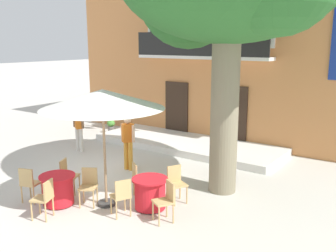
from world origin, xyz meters
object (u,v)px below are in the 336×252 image
at_px(cafe_chair_middle_2, 139,178).
at_px(cafe_umbrella, 103,99).
at_px(cafe_chair_near_tree_2, 45,197).
at_px(cafe_chair_middle_3, 122,195).
at_px(pedestrian_mid_plaza, 79,126).
at_px(cafe_chair_near_tree_1, 29,182).
at_px(cafe_table_middle, 150,193).
at_px(cafe_chair_near_tree_0, 67,174).
at_px(cafe_table_near_tree, 58,190).
at_px(cafe_chair_near_tree_3, 89,184).
at_px(cafe_chair_middle_0, 166,199).
at_px(pedestrian_near_entrance, 128,140).
at_px(ground_planter_left, 111,126).
at_px(cafe_chair_middle_1, 176,181).

height_order(cafe_chair_middle_2, cafe_umbrella, cafe_umbrella).
bearing_deg(cafe_chair_middle_2, cafe_chair_near_tree_2, -113.80).
height_order(cafe_chair_middle_3, cafe_umbrella, cafe_umbrella).
bearing_deg(pedestrian_mid_plaza, cafe_chair_middle_3, -32.49).
height_order(cafe_chair_near_tree_1, cafe_table_middle, cafe_chair_near_tree_1).
height_order(cafe_chair_near_tree_0, cafe_umbrella, cafe_umbrella).
xyz_separation_m(cafe_table_middle, cafe_chair_middle_2, (-0.65, 0.38, 0.14)).
bearing_deg(cafe_chair_near_tree_2, cafe_umbrella, 65.65).
xyz_separation_m(cafe_table_near_tree, cafe_chair_near_tree_1, (-0.68, -0.32, 0.14)).
bearing_deg(cafe_chair_near_tree_0, cafe_chair_middle_2, 26.41).
bearing_deg(cafe_chair_near_tree_1, cafe_chair_near_tree_0, 73.40).
bearing_deg(cafe_chair_near_tree_3, cafe_chair_middle_0, 9.94).
distance_m(cafe_chair_middle_0, cafe_chair_middle_3, 1.03).
bearing_deg(cafe_chair_middle_0, cafe_chair_near_tree_0, -176.81).
bearing_deg(pedestrian_near_entrance, cafe_chair_middle_2, -42.02).
xyz_separation_m(cafe_chair_near_tree_1, cafe_chair_middle_0, (3.34, 1.13, 0.00)).
xyz_separation_m(cafe_chair_near_tree_1, cafe_umbrella, (1.65, 0.98, 2.08)).
height_order(cafe_chair_middle_2, pedestrian_mid_plaza, pedestrian_mid_plaza).
relative_size(cafe_chair_near_tree_0, cafe_chair_near_tree_3, 1.00).
relative_size(cafe_chair_near_tree_2, cafe_chair_middle_2, 1.00).
xyz_separation_m(cafe_chair_middle_3, ground_planter_left, (-5.85, 5.80, -0.20)).
xyz_separation_m(cafe_table_near_tree, cafe_chair_middle_0, (2.66, 0.81, 0.14)).
distance_m(cafe_chair_near_tree_3, cafe_umbrella, 2.12).
height_order(cafe_table_near_tree, cafe_chair_near_tree_1, cafe_chair_near_tree_1).
distance_m(cafe_chair_middle_2, cafe_umbrella, 2.27).
bearing_deg(pedestrian_near_entrance, cafe_chair_near_tree_3, -69.90).
relative_size(cafe_chair_near_tree_2, cafe_chair_middle_3, 1.00).
bearing_deg(cafe_table_middle, cafe_table_near_tree, -150.47).
distance_m(ground_planter_left, pedestrian_near_entrance, 5.06).
relative_size(cafe_chair_middle_1, cafe_umbrella, 0.31).
distance_m(cafe_chair_near_tree_1, ground_planter_left, 7.39).
distance_m(cafe_chair_near_tree_2, cafe_chair_middle_3, 1.71).
bearing_deg(cafe_chair_middle_3, pedestrian_mid_plaza, 147.51).
bearing_deg(cafe_chair_near_tree_3, cafe_chair_middle_2, 55.60).
height_order(cafe_chair_near_tree_1, pedestrian_mid_plaza, pedestrian_mid_plaza).
bearing_deg(pedestrian_mid_plaza, cafe_chair_near_tree_0, -46.24).
height_order(cafe_table_near_tree, cafe_chair_near_tree_3, cafe_chair_near_tree_3).
xyz_separation_m(cafe_table_near_tree, cafe_chair_middle_1, (2.25, 1.82, 0.14)).
height_order(cafe_chair_near_tree_1, pedestrian_near_entrance, pedestrian_near_entrance).
relative_size(cafe_chair_middle_3, pedestrian_near_entrance, 0.54).
distance_m(cafe_table_middle, pedestrian_mid_plaza, 5.65).
relative_size(cafe_chair_middle_3, pedestrian_mid_plaza, 0.55).
distance_m(cafe_table_near_tree, cafe_chair_near_tree_1, 0.77).
relative_size(cafe_chair_near_tree_1, cafe_umbrella, 0.31).
bearing_deg(cafe_chair_middle_1, ground_planter_left, 145.51).
bearing_deg(cafe_table_near_tree, pedestrian_near_entrance, 96.07).
xyz_separation_m(cafe_chair_near_tree_3, pedestrian_near_entrance, (-0.92, 2.51, 0.43)).
bearing_deg(cafe_table_near_tree, cafe_umbrella, 34.44).
height_order(cafe_chair_near_tree_3, cafe_chair_middle_3, same).
xyz_separation_m(cafe_chair_middle_0, pedestrian_near_entrance, (-2.98, 2.15, 0.43)).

